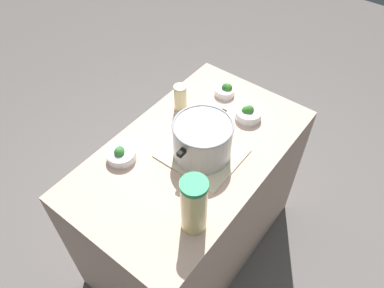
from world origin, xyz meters
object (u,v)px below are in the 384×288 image
(lemonade_pitcher, at_px, (194,206))
(broccoli_bowl_front, at_px, (225,90))
(broccoli_bowl_center, at_px, (248,113))
(mason_jar, at_px, (180,97))
(cooking_pot, at_px, (203,139))
(broccoli_bowl_back, at_px, (121,154))

(lemonade_pitcher, relative_size, broccoli_bowl_front, 2.59)
(broccoli_bowl_center, bearing_deg, lemonade_pitcher, 13.19)
(mason_jar, height_order, broccoli_bowl_center, mason_jar)
(broccoli_bowl_front, bearing_deg, mason_jar, -27.92)
(cooking_pot, distance_m, broccoli_bowl_center, 0.36)
(lemonade_pitcher, xyz_separation_m, broccoli_bowl_front, (-0.76, -0.36, -0.12))
(lemonade_pitcher, xyz_separation_m, mason_jar, (-0.52, -0.49, -0.07))
(mason_jar, distance_m, broccoli_bowl_front, 0.28)
(broccoli_bowl_center, height_order, broccoli_bowl_back, broccoli_bowl_center)
(broccoli_bowl_front, relative_size, broccoli_bowl_center, 0.82)
(lemonade_pitcher, distance_m, broccoli_bowl_front, 0.85)
(lemonade_pitcher, relative_size, broccoli_bowl_center, 2.12)
(cooking_pot, height_order, mason_jar, cooking_pot)
(mason_jar, height_order, broccoli_bowl_front, mason_jar)
(broccoli_bowl_center, bearing_deg, cooking_pot, -6.84)
(broccoli_bowl_front, bearing_deg, broccoli_bowl_back, -10.41)
(broccoli_bowl_front, bearing_deg, lemonade_pitcher, 25.32)
(mason_jar, height_order, broccoli_bowl_back, mason_jar)
(mason_jar, relative_size, broccoli_bowl_center, 1.08)
(broccoli_bowl_front, distance_m, broccoli_bowl_back, 0.70)
(broccoli_bowl_back, bearing_deg, broccoli_bowl_front, 169.59)
(lemonade_pitcher, bearing_deg, mason_jar, -136.97)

